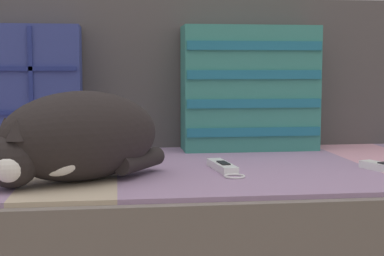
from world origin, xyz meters
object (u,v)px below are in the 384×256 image
at_px(couch, 158,234).
at_px(throw_pillow_quilted, 11,90).
at_px(sleeping_cat, 74,140).
at_px(throw_pillow_striped, 250,88).
at_px(game_remote_near, 223,167).

height_order(couch, throw_pillow_quilted, throw_pillow_quilted).
bearing_deg(throw_pillow_quilted, couch, -30.02).
distance_m(couch, throw_pillow_quilted, 0.60).
bearing_deg(sleeping_cat, throw_pillow_striped, 42.68).
relative_size(throw_pillow_striped, game_remote_near, 1.97).
height_order(throw_pillow_quilted, throw_pillow_striped, throw_pillow_striped).
xyz_separation_m(throw_pillow_striped, game_remote_near, (-0.15, -0.36, -0.18)).
relative_size(throw_pillow_striped, sleeping_cat, 0.99).
xyz_separation_m(sleeping_cat, game_remote_near, (0.35, 0.10, -0.08)).
xyz_separation_m(throw_pillow_quilted, game_remote_near, (0.56, -0.36, -0.18)).
bearing_deg(throw_pillow_striped, sleeping_cat, -137.32).
bearing_deg(throw_pillow_striped, throw_pillow_quilted, 179.96).
relative_size(couch, throw_pillow_quilted, 4.99).
height_order(couch, game_remote_near, game_remote_near).
bearing_deg(couch, sleeping_cat, -131.52).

